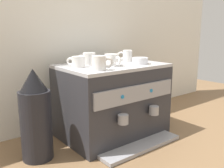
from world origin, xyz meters
The scene contains 12 objects.
ground_plane centered at (0.00, 0.00, 0.00)m, with size 4.00×4.00×0.00m, color brown.
tiled_backsplash_wall centered at (0.00, 0.33, 0.54)m, with size 2.80×0.03×1.08m, color silver.
espresso_machine centered at (0.00, 0.00, 0.22)m, with size 0.62×0.53×0.44m.
ceramic_cup_0 centered at (-0.19, -0.14, 0.48)m, with size 0.11×0.07×0.07m.
ceramic_cup_1 centered at (-0.04, -0.05, 0.48)m, with size 0.08×0.12×0.07m.
ceramic_cup_2 centered at (0.17, 0.06, 0.48)m, with size 0.08×0.09×0.07m.
ceramic_cup_3 centered at (-0.22, 0.02, 0.47)m, with size 0.08×0.10×0.06m.
ceramic_cup_4 centered at (-0.13, 0.06, 0.48)m, with size 0.11×0.07×0.07m.
ceramic_bowl_0 centered at (-0.02, 0.12, 0.46)m, with size 0.11×0.11×0.04m.
ceramic_bowl_1 centered at (0.14, -0.09, 0.46)m, with size 0.09×0.09×0.04m.
coffee_grinder centered at (-0.49, -0.01, 0.22)m, with size 0.16×0.16×0.46m.
milk_pitcher centered at (0.43, -0.02, 0.06)m, with size 0.11×0.11×0.12m, color #B7B7BC.
Camera 1 is at (-0.93, -1.17, 0.65)m, focal length 40.23 mm.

